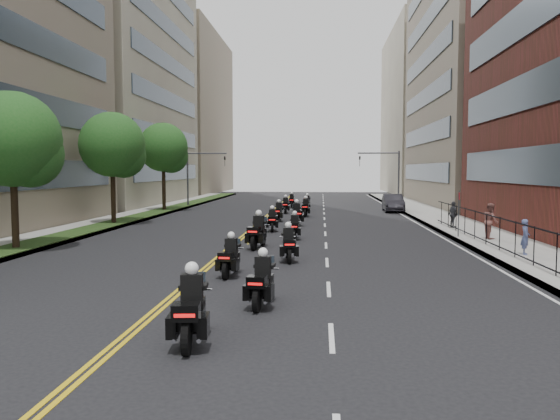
# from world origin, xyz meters

# --- Properties ---
(ground) EXTENTS (160.00, 160.00, 0.00)m
(ground) POSITION_xyz_m (0.00, 0.00, 0.00)
(ground) COLOR black
(ground) RESTS_ON ground
(sidewalk_right) EXTENTS (4.00, 90.00, 0.15)m
(sidewalk_right) POSITION_xyz_m (12.00, 25.00, 0.07)
(sidewalk_right) COLOR gray
(sidewalk_right) RESTS_ON ground
(sidewalk_left) EXTENTS (4.00, 90.00, 0.15)m
(sidewalk_left) POSITION_xyz_m (-12.00, 25.00, 0.07)
(sidewalk_left) COLOR gray
(sidewalk_left) RESTS_ON ground
(grass_strip) EXTENTS (2.00, 90.00, 0.04)m
(grass_strip) POSITION_xyz_m (-11.20, 25.00, 0.17)
(grass_strip) COLOR #1C3914
(grass_strip) RESTS_ON sidewalk_left
(building_right_tan) EXTENTS (15.11, 28.00, 30.00)m
(building_right_tan) POSITION_xyz_m (21.48, 48.00, 15.00)
(building_right_tan) COLOR gray
(building_right_tan) RESTS_ON ground
(building_right_far) EXTENTS (15.00, 28.00, 26.00)m
(building_right_far) POSITION_xyz_m (21.50, 78.00, 13.00)
(building_right_far) COLOR gray
(building_right_far) RESTS_ON ground
(building_left_mid) EXTENTS (16.11, 28.00, 34.00)m
(building_left_mid) POSITION_xyz_m (-21.98, 48.00, 17.00)
(building_left_mid) COLOR gray
(building_left_mid) RESTS_ON ground
(building_left_far) EXTENTS (16.00, 28.00, 26.00)m
(building_left_far) POSITION_xyz_m (-22.00, 78.00, 13.00)
(building_left_far) COLOR gray
(building_left_far) RESTS_ON ground
(iron_fence) EXTENTS (0.05, 28.00, 1.50)m
(iron_fence) POSITION_xyz_m (11.00, 12.00, 0.90)
(iron_fence) COLOR black
(iron_fence) RESTS_ON sidewalk_right
(street_trees) EXTENTS (4.40, 38.40, 7.98)m
(street_trees) POSITION_xyz_m (-11.05, 18.61, 5.13)
(street_trees) COLOR black
(street_trees) RESTS_ON ground
(traffic_signal_right) EXTENTS (4.09, 0.20, 5.60)m
(traffic_signal_right) POSITION_xyz_m (9.54, 42.00, 3.70)
(traffic_signal_right) COLOR #3F3F44
(traffic_signal_right) RESTS_ON ground
(traffic_signal_left) EXTENTS (4.09, 0.20, 5.60)m
(traffic_signal_left) POSITION_xyz_m (-9.54, 42.00, 3.70)
(traffic_signal_left) COLOR #3F3F44
(traffic_signal_left) RESTS_ON ground
(motorcycle_0) EXTENTS (0.67, 2.42, 1.78)m
(motorcycle_0) POSITION_xyz_m (0.15, -0.67, 0.70)
(motorcycle_0) COLOR black
(motorcycle_0) RESTS_ON ground
(motorcycle_1) EXTENTS (0.61, 2.20, 1.63)m
(motorcycle_1) POSITION_xyz_m (1.33, 2.70, 0.64)
(motorcycle_1) COLOR black
(motorcycle_1) RESTS_ON ground
(motorcycle_2) EXTENTS (0.57, 2.14, 1.58)m
(motorcycle_2) POSITION_xyz_m (-0.27, 6.90, 0.62)
(motorcycle_2) COLOR black
(motorcycle_2) RESTS_ON ground
(motorcycle_3) EXTENTS (0.63, 2.20, 1.63)m
(motorcycle_3) POSITION_xyz_m (1.60, 10.23, 0.64)
(motorcycle_3) COLOR black
(motorcycle_3) RESTS_ON ground
(motorcycle_4) EXTENTS (0.76, 2.50, 1.85)m
(motorcycle_4) POSITION_xyz_m (-0.08, 13.75, 0.73)
(motorcycle_4) COLOR black
(motorcycle_4) RESTS_ON ground
(motorcycle_5) EXTENTS (0.48, 2.09, 1.55)m
(motorcycle_5) POSITION_xyz_m (1.51, 17.37, 0.61)
(motorcycle_5) COLOR black
(motorcycle_5) RESTS_ON ground
(motorcycle_6) EXTENTS (0.56, 2.14, 1.58)m
(motorcycle_6) POSITION_xyz_m (-0.05, 21.07, 0.62)
(motorcycle_6) COLOR black
(motorcycle_6) RESTS_ON ground
(motorcycle_7) EXTENTS (0.72, 2.40, 1.78)m
(motorcycle_7) POSITION_xyz_m (1.30, 24.66, 0.70)
(motorcycle_7) COLOR black
(motorcycle_7) RESTS_ON ground
(motorcycle_8) EXTENTS (0.54, 2.18, 1.61)m
(motorcycle_8) POSITION_xyz_m (-0.17, 27.55, 0.64)
(motorcycle_8) COLOR black
(motorcycle_8) RESTS_ON ground
(motorcycle_9) EXTENTS (0.54, 2.28, 1.68)m
(motorcycle_9) POSITION_xyz_m (1.70, 31.73, 0.66)
(motorcycle_9) COLOR black
(motorcycle_9) RESTS_ON ground
(motorcycle_10) EXTENTS (0.50, 2.17, 1.60)m
(motorcycle_10) POSITION_xyz_m (-0.14, 34.93, 0.63)
(motorcycle_10) COLOR black
(motorcycle_10) RESTS_ON ground
(motorcycle_11) EXTENTS (0.61, 2.13, 1.57)m
(motorcycle_11) POSITION_xyz_m (1.63, 38.89, 0.62)
(motorcycle_11) COLOR black
(motorcycle_11) RESTS_ON ground
(motorcycle_12) EXTENTS (0.49, 2.09, 1.54)m
(motorcycle_12) POSITION_xyz_m (-0.02, 42.47, 0.61)
(motorcycle_12) COLOR black
(motorcycle_12) RESTS_ON ground
(parked_sedan) EXTENTS (1.78, 4.79, 1.57)m
(parked_sedan) POSITION_xyz_m (9.40, 37.41, 0.78)
(parked_sedan) COLOR black
(parked_sedan) RESTS_ON ground
(pedestrian_a) EXTENTS (0.49, 0.63, 1.52)m
(pedestrian_a) POSITION_xyz_m (11.68, 11.78, 0.91)
(pedestrian_a) COLOR #495587
(pedestrian_a) RESTS_ON sidewalk_right
(pedestrian_b) EXTENTS (0.74, 0.94, 1.89)m
(pedestrian_b) POSITION_xyz_m (11.84, 17.12, 1.09)
(pedestrian_b) COLOR brown
(pedestrian_b) RESTS_ON sidewalk_right
(pedestrian_c) EXTENTS (0.66, 1.04, 1.65)m
(pedestrian_c) POSITION_xyz_m (11.20, 22.58, 0.98)
(pedestrian_c) COLOR #393A40
(pedestrian_c) RESTS_ON sidewalk_right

